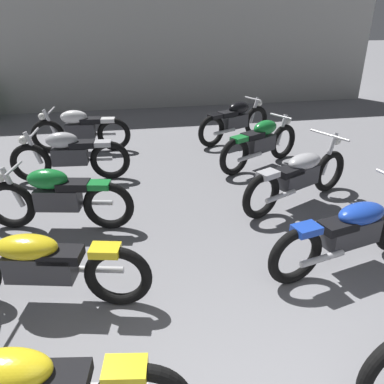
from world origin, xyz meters
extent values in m
cube|color=#B2B2AD|center=(0.00, 10.42, 1.80)|extent=(13.29, 0.24, 3.60)
ellipsoid|color=yellow|center=(-1.67, 0.89, 0.66)|extent=(0.64, 0.41, 0.22)
cube|color=black|center=(-1.36, 0.83, 0.57)|extent=(0.43, 0.30, 0.10)
cube|color=yellow|center=(-0.93, 0.77, 0.64)|extent=(0.31, 0.24, 0.08)
torus|color=black|center=(-0.97, 2.14, 0.34)|extent=(0.68, 0.26, 0.67)
cube|color=#38383D|center=(-1.70, 2.30, 0.44)|extent=(0.70, 0.38, 0.28)
ellipsoid|color=yellow|center=(-1.80, 2.33, 0.66)|extent=(0.66, 0.45, 0.22)
cube|color=black|center=(-1.49, 2.26, 0.57)|extent=(0.44, 0.32, 0.10)
cube|color=yellow|center=(-1.07, 2.16, 0.64)|extent=(0.32, 0.26, 0.08)
cylinder|color=silver|center=(-1.19, 2.32, 0.32)|extent=(0.55, 0.19, 0.07)
torus|color=black|center=(-2.34, 3.92, 0.34)|extent=(0.68, 0.24, 0.67)
torus|color=black|center=(-1.07, 3.66, 0.34)|extent=(0.68, 0.24, 0.67)
cylinder|color=silver|center=(-2.26, 3.90, 0.59)|extent=(0.25, 0.12, 0.56)
cube|color=#38383D|center=(-1.71, 3.79, 0.44)|extent=(0.61, 0.35, 0.28)
ellipsoid|color=#197F33|center=(-1.80, 3.81, 0.72)|extent=(0.57, 0.38, 0.26)
cube|color=black|center=(-1.49, 3.75, 0.64)|extent=(0.44, 0.32, 0.10)
cube|color=#197F33|center=(-1.17, 3.68, 0.64)|extent=(0.31, 0.25, 0.08)
cylinder|color=silver|center=(-2.21, 3.89, 0.85)|extent=(0.13, 0.48, 0.04)
cylinder|color=silver|center=(-1.29, 3.84, 0.32)|extent=(0.55, 0.18, 0.07)
torus|color=black|center=(-2.34, 5.46, 0.34)|extent=(0.68, 0.17, 0.67)
torus|color=black|center=(-1.05, 5.35, 0.34)|extent=(0.68, 0.17, 0.67)
cylinder|color=silver|center=(-2.27, 5.46, 0.59)|extent=(0.25, 0.09, 0.56)
cube|color=#38383D|center=(-1.70, 5.41, 0.44)|extent=(0.59, 0.29, 0.28)
ellipsoid|color=#B7B7BC|center=(-1.80, 5.42, 0.72)|extent=(0.54, 0.32, 0.26)
cube|color=black|center=(-1.48, 5.39, 0.64)|extent=(0.42, 0.27, 0.10)
cube|color=#B7B7BC|center=(-1.15, 5.36, 0.64)|extent=(0.30, 0.22, 0.08)
cylinder|color=silver|center=(-2.21, 5.45, 0.85)|extent=(0.08, 0.48, 0.04)
sphere|color=white|center=(-2.40, 5.47, 0.73)|extent=(0.14, 0.14, 0.14)
cylinder|color=silver|center=(-1.29, 5.50, 0.32)|extent=(0.55, 0.12, 0.07)
torus|color=black|center=(-2.27, 6.94, 0.34)|extent=(0.68, 0.18, 0.67)
torus|color=black|center=(-0.97, 6.82, 0.34)|extent=(0.68, 0.18, 0.67)
cylinder|color=silver|center=(-2.19, 6.93, 0.59)|extent=(0.25, 0.09, 0.56)
cube|color=#38383D|center=(-1.62, 6.88, 0.44)|extent=(0.59, 0.29, 0.28)
ellipsoid|color=white|center=(-1.72, 6.89, 0.72)|extent=(0.54, 0.33, 0.26)
cube|color=black|center=(-1.40, 6.86, 0.64)|extent=(0.42, 0.28, 0.10)
cube|color=white|center=(-1.07, 6.83, 0.64)|extent=(0.30, 0.23, 0.08)
cylinder|color=silver|center=(-2.13, 6.93, 0.85)|extent=(0.08, 0.48, 0.04)
sphere|color=white|center=(-2.33, 6.95, 0.73)|extent=(0.14, 0.14, 0.14)
cylinder|color=silver|center=(-1.21, 6.97, 0.32)|extent=(0.55, 0.12, 0.07)
torus|color=black|center=(0.86, 2.14, 0.34)|extent=(0.68, 0.26, 0.67)
cube|color=#38383D|center=(1.59, 2.32, 0.44)|extent=(0.70, 0.39, 0.28)
ellipsoid|color=blue|center=(1.69, 2.34, 0.66)|extent=(0.66, 0.45, 0.22)
cube|color=black|center=(1.38, 2.27, 0.57)|extent=(0.45, 0.33, 0.10)
cube|color=blue|center=(0.96, 2.16, 0.64)|extent=(0.32, 0.26, 0.08)
cylinder|color=silver|center=(1.14, 2.07, 0.32)|extent=(0.55, 0.20, 0.07)
torus|color=black|center=(2.35, 4.21, 0.34)|extent=(0.65, 0.39, 0.67)
torus|color=black|center=(1.00, 3.57, 0.34)|extent=(0.65, 0.39, 0.67)
cylinder|color=silver|center=(2.28, 4.18, 0.65)|extent=(0.28, 0.18, 0.66)
cube|color=#38383D|center=(1.68, 3.89, 0.44)|extent=(0.70, 0.50, 0.28)
ellipsoid|color=#B7B7BC|center=(1.77, 3.93, 0.66)|extent=(0.68, 0.55, 0.22)
cube|color=black|center=(1.48, 3.80, 0.57)|extent=(0.46, 0.39, 0.10)
cube|color=#B7B7BC|center=(1.09, 3.61, 0.64)|extent=(0.34, 0.30, 0.08)
cylinder|color=silver|center=(2.23, 4.15, 0.96)|extent=(0.32, 0.63, 0.04)
sphere|color=white|center=(2.41, 4.24, 0.84)|extent=(0.14, 0.14, 0.14)
cylinder|color=silver|center=(1.28, 3.56, 0.32)|extent=(0.53, 0.30, 0.07)
torus|color=black|center=(2.21, 5.74, 0.34)|extent=(0.64, 0.42, 0.67)
torus|color=black|center=(1.07, 5.13, 0.34)|extent=(0.64, 0.42, 0.67)
cylinder|color=silver|center=(2.14, 5.71, 0.59)|extent=(0.25, 0.18, 0.56)
cube|color=#38383D|center=(1.64, 5.43, 0.44)|extent=(0.62, 0.48, 0.28)
ellipsoid|color=#197F33|center=(1.73, 5.48, 0.72)|extent=(0.59, 0.49, 0.26)
cube|color=black|center=(1.45, 5.33, 0.64)|extent=(0.47, 0.40, 0.10)
cube|color=#197F33|center=(1.16, 5.17, 0.64)|extent=(0.34, 0.31, 0.08)
cylinder|color=silver|center=(2.09, 5.68, 0.85)|extent=(0.26, 0.44, 0.04)
sphere|color=white|center=(2.26, 5.77, 0.73)|extent=(0.14, 0.14, 0.14)
cylinder|color=silver|center=(1.35, 5.13, 0.32)|extent=(0.52, 0.32, 0.07)
torus|color=black|center=(2.18, 7.25, 0.34)|extent=(0.65, 0.40, 0.67)
torus|color=black|center=(1.02, 6.67, 0.34)|extent=(0.65, 0.40, 0.67)
cylinder|color=silver|center=(2.11, 7.21, 0.59)|extent=(0.25, 0.17, 0.56)
cube|color=#38383D|center=(1.60, 6.96, 0.44)|extent=(0.62, 0.47, 0.28)
ellipsoid|color=black|center=(1.69, 7.00, 0.72)|extent=(0.59, 0.48, 0.26)
cube|color=black|center=(1.40, 6.86, 0.64)|extent=(0.46, 0.39, 0.10)
cube|color=black|center=(1.11, 6.71, 0.64)|extent=(0.34, 0.30, 0.08)
cylinder|color=silver|center=(2.06, 7.18, 0.85)|extent=(0.24, 0.45, 0.04)
sphere|color=white|center=(2.24, 7.27, 0.73)|extent=(0.14, 0.14, 0.14)
cylinder|color=silver|center=(1.30, 6.66, 0.32)|extent=(0.52, 0.31, 0.07)
camera|label=1|loc=(-0.84, -1.04, 2.73)|focal=36.91mm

